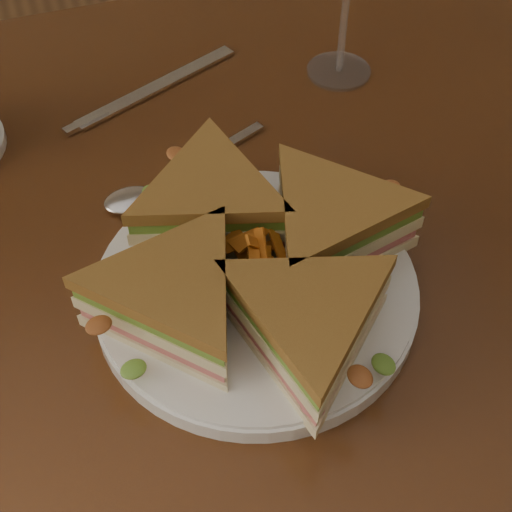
# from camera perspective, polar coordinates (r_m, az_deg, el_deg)

# --- Properties ---
(table) EXTENTS (1.20, 0.80, 0.75)m
(table) POSITION_cam_1_polar(r_m,az_deg,el_deg) (0.70, -4.47, -3.42)
(table) COLOR #351A0C
(table) RESTS_ON ground
(plate) EXTENTS (0.26, 0.26, 0.02)m
(plate) POSITION_cam_1_polar(r_m,az_deg,el_deg) (0.57, 0.00, -2.71)
(plate) COLOR white
(plate) RESTS_ON table
(sandwich_wedges) EXTENTS (0.32, 0.32, 0.06)m
(sandwich_wedges) POSITION_cam_1_polar(r_m,az_deg,el_deg) (0.55, 0.00, -0.34)
(sandwich_wedges) COLOR beige
(sandwich_wedges) RESTS_ON plate
(crisps_mound) EXTENTS (0.09, 0.09, 0.05)m
(crisps_mound) POSITION_cam_1_polar(r_m,az_deg,el_deg) (0.55, 0.00, -0.61)
(crisps_mound) COLOR orange
(crisps_mound) RESTS_ON plate
(spoon) EXTENTS (0.17, 0.09, 0.01)m
(spoon) POSITION_cam_1_polar(r_m,az_deg,el_deg) (0.66, -8.42, 5.30)
(spoon) COLOR silver
(spoon) RESTS_ON table
(knife) EXTENTS (0.20, 0.10, 0.00)m
(knife) POSITION_cam_1_polar(r_m,az_deg,el_deg) (0.78, -8.73, 12.80)
(knife) COLOR silver
(knife) RESTS_ON table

